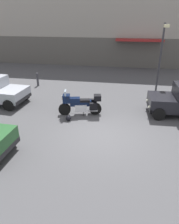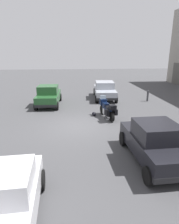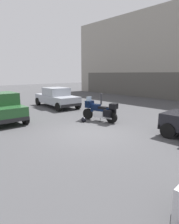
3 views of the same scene
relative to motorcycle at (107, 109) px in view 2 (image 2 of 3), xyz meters
The scene contains 8 objects.
ground_plane 2.39m from the motorcycle, 54.81° to the right, with size 80.00×80.00×0.00m, color #424244.
motorcycle is the anchor object (origin of this frame).
helmet 1.06m from the motorcycle, 120.30° to the right, with size 0.28×0.28×0.28m, color black.
car_hatchback_near 5.51m from the motorcycle, ahead, with size 3.92×1.89×1.64m.
car_sedan_far 5.81m from the motorcycle, behind, with size 4.67×2.20×1.56m.
car_compact_side 9.00m from the motorcycle, 26.40° to the right, with size 3.54×1.86×1.56m.
car_wagon_end 5.52m from the motorcycle, 131.07° to the right, with size 3.92×1.90×1.64m.
bollard_curbside 6.09m from the motorcycle, 133.83° to the left, with size 0.16×0.16×0.99m.
Camera 2 is at (10.84, -0.40, 4.20)m, focal length 31.38 mm.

